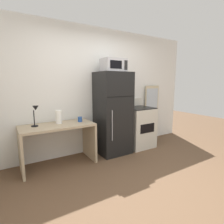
{
  "coord_description": "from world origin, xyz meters",
  "views": [
    {
      "loc": [
        -1.72,
        -1.79,
        1.49
      ],
      "look_at": [
        0.06,
        1.1,
        0.92
      ],
      "focal_mm": 28.72,
      "sensor_mm": 36.0,
      "label": 1
    }
  ],
  "objects": [
    {
      "name": "paper_towel_roll",
      "position": [
        -0.88,
        1.4,
        0.87
      ],
      "size": [
        0.11,
        0.11,
        0.24
      ],
      "primitive_type": "cylinder",
      "color": "white",
      "rests_on": "desk"
    },
    {
      "name": "oven_range",
      "position": [
        0.92,
        1.33,
        0.47
      ],
      "size": [
        0.62,
        0.61,
        1.1
      ],
      "color": "beige",
      "rests_on": "ground"
    },
    {
      "name": "coffee_mug",
      "position": [
        -0.5,
        1.34,
        0.8
      ],
      "size": [
        0.08,
        0.08,
        0.09
      ],
      "primitive_type": "cylinder",
      "color": "#264C99",
      "rests_on": "desk"
    },
    {
      "name": "desk",
      "position": [
        -0.93,
        1.33,
        0.53
      ],
      "size": [
        1.25,
        0.6,
        0.75
      ],
      "color": "tan",
      "rests_on": "ground"
    },
    {
      "name": "ground_plane",
      "position": [
        0.0,
        0.0,
        0.0
      ],
      "size": [
        12.0,
        12.0,
        0.0
      ],
      "primitive_type": "plane",
      "color": "brown"
    },
    {
      "name": "wall_back_white",
      "position": [
        0.0,
        1.7,
        1.3
      ],
      "size": [
        5.0,
        0.1,
        2.6
      ],
      "primitive_type": "cube",
      "color": "white",
      "rests_on": "ground"
    },
    {
      "name": "refrigerator",
      "position": [
        0.22,
        1.33,
        0.84
      ],
      "size": [
        0.65,
        0.62,
        1.69
      ],
      "color": "black",
      "rests_on": "ground"
    },
    {
      "name": "microwave",
      "position": [
        0.23,
        1.31,
        1.82
      ],
      "size": [
        0.46,
        0.35,
        0.26
      ],
      "color": "#B7B7BC",
      "rests_on": "refrigerator"
    },
    {
      "name": "desk_lamp",
      "position": [
        -1.27,
        1.38,
        0.99
      ],
      "size": [
        0.14,
        0.12,
        0.35
      ],
      "color": "black",
      "rests_on": "desk"
    },
    {
      "name": "leaning_mirror",
      "position": [
        1.57,
        1.59,
        0.7
      ],
      "size": [
        0.44,
        0.03,
        1.4
      ],
      "color": "#C6B793",
      "rests_on": "ground"
    }
  ]
}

